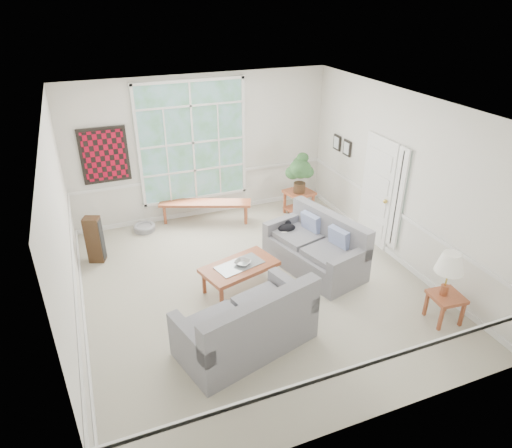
{
  "coord_description": "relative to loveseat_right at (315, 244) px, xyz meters",
  "views": [
    {
      "loc": [
        -2.32,
        -5.92,
        4.48
      ],
      "look_at": [
        0.1,
        0.2,
        1.05
      ],
      "focal_mm": 32.0,
      "sensor_mm": 36.0,
      "label": 1
    }
  ],
  "objects": [
    {
      "name": "loveseat_right",
      "position": [
        0.0,
        0.0,
        0.0
      ],
      "size": [
        1.37,
        1.98,
        0.97
      ],
      "primitive_type": "cube",
      "rotation": [
        0.0,
        0.0,
        0.27
      ],
      "color": "slate",
      "rests_on": "floor"
    },
    {
      "name": "ceiling",
      "position": [
        -1.17,
        -0.12,
        2.51
      ],
      "size": [
        5.5,
        6.0,
        0.02
      ],
      "primitive_type": "cube",
      "color": "white",
      "rests_on": "ground"
    },
    {
      "name": "coffee_table",
      "position": [
        -1.44,
        -0.11,
        -0.26
      ],
      "size": [
        1.36,
        0.98,
        0.46
      ],
      "primitive_type": "cube",
      "rotation": [
        0.0,
        0.0,
        0.28
      ],
      "color": "brown",
      "rests_on": "floor"
    },
    {
      "name": "wall_back",
      "position": [
        -1.17,
        2.88,
        1.01
      ],
      "size": [
        5.5,
        0.02,
        3.0
      ],
      "primitive_type": "cube",
      "color": "silver",
      "rests_on": "ground"
    },
    {
      "name": "window_bench",
      "position": [
        -1.28,
        2.48,
        -0.26
      ],
      "size": [
        1.92,
        1.06,
        0.45
      ],
      "primitive_type": "cube",
      "rotation": [
        0.0,
        0.0,
        -0.38
      ],
      "color": "brown",
      "rests_on": "floor"
    },
    {
      "name": "wall_frame_far",
      "position": [
        1.54,
        2.03,
        1.06
      ],
      "size": [
        0.04,
        0.26,
        0.32
      ],
      "primitive_type": "cube",
      "color": "black",
      "rests_on": "wall_right"
    },
    {
      "name": "pet_bed",
      "position": [
        -2.58,
        2.53,
        -0.42
      ],
      "size": [
        0.59,
        0.59,
        0.13
      ],
      "primitive_type": "cylinder",
      "rotation": [
        0.0,
        0.0,
        0.42
      ],
      "color": "gray",
      "rests_on": "floor"
    },
    {
      "name": "wall_art",
      "position": [
        -3.12,
        2.83,
        1.11
      ],
      "size": [
        0.9,
        0.06,
        1.1
      ],
      "primitive_type": "cube",
      "color": "#590915",
      "rests_on": "wall_back"
    },
    {
      "name": "side_table",
      "position": [
        1.12,
        -2.01,
        -0.26
      ],
      "size": [
        0.49,
        0.49,
        0.46
      ],
      "primitive_type": "cube",
      "rotation": [
        0.0,
        0.0,
        -0.1
      ],
      "color": "brown",
      "rests_on": "floor"
    },
    {
      "name": "houseplant",
      "position": [
        0.69,
        2.01,
        0.5
      ],
      "size": [
        0.59,
        0.59,
        0.87
      ],
      "primitive_type": null,
      "rotation": [
        0.0,
        0.0,
        -0.18
      ],
      "color": "#2E572D",
      "rests_on": "end_table"
    },
    {
      "name": "pewter_bowl",
      "position": [
        -1.38,
        -0.11,
        0.01
      ],
      "size": [
        0.44,
        0.44,
        0.08
      ],
      "primitive_type": "imported",
      "rotation": [
        0.0,
        0.0,
        0.7
      ],
      "color": "#9A9A9F",
      "rests_on": "coffee_table"
    },
    {
      "name": "floor_speaker",
      "position": [
        -3.57,
        1.67,
        -0.05
      ],
      "size": [
        0.33,
        0.3,
        0.88
      ],
      "primitive_type": "cube",
      "rotation": [
        0.0,
        0.0,
        -0.38
      ],
      "color": "#382414",
      "rests_on": "floor"
    },
    {
      "name": "table_lamp",
      "position": [
        1.08,
        -1.97,
        0.32
      ],
      "size": [
        0.54,
        0.54,
        0.7
      ],
      "primitive_type": null,
      "rotation": [
        0.0,
        0.0,
        -0.44
      ],
      "color": "white",
      "rests_on": "side_table"
    },
    {
      "name": "entry_door",
      "position": [
        1.54,
        0.48,
        0.56
      ],
      "size": [
        0.08,
        0.9,
        2.1
      ],
      "primitive_type": "cube",
      "color": "white",
      "rests_on": "floor"
    },
    {
      "name": "wall_left",
      "position": [
        -3.92,
        -0.12,
        1.01
      ],
      "size": [
        0.02,
        6.0,
        3.0
      ],
      "primitive_type": "cube",
      "color": "silver",
      "rests_on": "ground"
    },
    {
      "name": "door_sidelight",
      "position": [
        1.54,
        -0.15,
        0.66
      ],
      "size": [
        0.08,
        0.26,
        1.9
      ],
      "primitive_type": "cube",
      "color": "white",
      "rests_on": "wall_right"
    },
    {
      "name": "cat",
      "position": [
        -0.27,
        0.58,
        0.09
      ],
      "size": [
        0.41,
        0.38,
        0.16
      ],
      "primitive_type": "ellipsoid",
      "rotation": [
        0.0,
        0.0,
        0.6
      ],
      "color": "black",
      "rests_on": "loveseat_right"
    },
    {
      "name": "loveseat_front",
      "position": [
        -1.82,
        -1.42,
        0.02
      ],
      "size": [
        2.05,
        1.43,
        1.01
      ],
      "primitive_type": "cube",
      "rotation": [
        0.0,
        0.0,
        0.27
      ],
      "color": "slate",
      "rests_on": "floor"
    },
    {
      "name": "wall_front",
      "position": [
        -1.17,
        -3.12,
        1.01
      ],
      "size": [
        5.5,
        0.02,
        3.0
      ],
      "primitive_type": "cube",
      "color": "silver",
      "rests_on": "ground"
    },
    {
      "name": "floor",
      "position": [
        -1.17,
        -0.12,
        -0.49
      ],
      "size": [
        5.5,
        6.0,
        0.01
      ],
      "primitive_type": "cube",
      "color": "#A7A18D",
      "rests_on": "ground"
    },
    {
      "name": "wall_frame_near",
      "position": [
        1.54,
        1.63,
        1.06
      ],
      "size": [
        0.04,
        0.26,
        0.32
      ],
      "primitive_type": "cube",
      "color": "black",
      "rests_on": "wall_right"
    },
    {
      "name": "window_back",
      "position": [
        -1.37,
        2.84,
        1.16
      ],
      "size": [
        2.3,
        0.08,
        2.4
      ],
      "primitive_type": "cube",
      "color": "white",
      "rests_on": "wall_back"
    },
    {
      "name": "wall_right",
      "position": [
        1.58,
        -0.12,
        1.01
      ],
      "size": [
        0.02,
        6.0,
        3.0
      ],
      "primitive_type": "cube",
      "color": "silver",
      "rests_on": "ground"
    },
    {
      "name": "end_table",
      "position": [
        0.72,
        2.06,
        -0.21
      ],
      "size": [
        0.65,
        0.65,
        0.55
      ],
      "primitive_type": "cube",
      "rotation": [
        0.0,
        0.0,
        0.2
      ],
      "color": "brown",
      "rests_on": "floor"
    }
  ]
}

